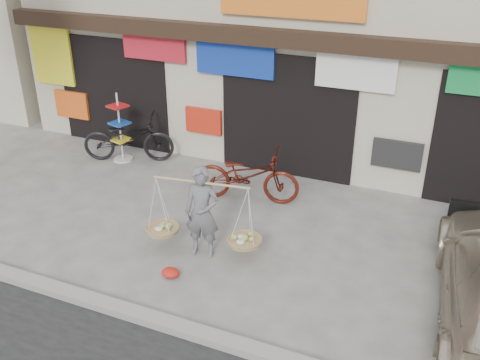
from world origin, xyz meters
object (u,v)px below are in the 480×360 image
at_px(bike_0, 128,138).
at_px(bike_2, 247,175).
at_px(display_rack, 121,134).
at_px(street_vendor, 202,216).

distance_m(bike_0, bike_2, 3.42).
height_order(bike_0, bike_2, same).
bearing_deg(bike_0, display_rack, 87.83).
distance_m(street_vendor, bike_2, 2.12).
relative_size(street_vendor, display_rack, 1.22).
distance_m(bike_0, display_rack, 0.21).
distance_m(street_vendor, display_rack, 4.55).
xyz_separation_m(bike_2, display_rack, (-3.50, 0.70, 0.11)).
relative_size(street_vendor, bike_2, 0.94).
xyz_separation_m(bike_0, bike_2, (3.34, -0.76, 0.00)).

